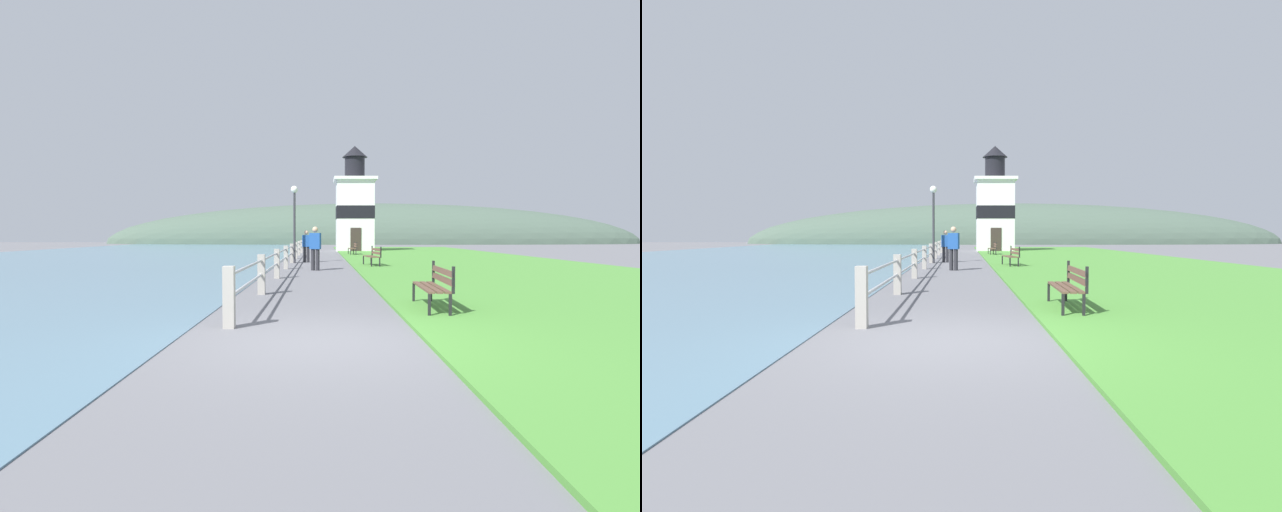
{
  "view_description": "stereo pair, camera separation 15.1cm",
  "coord_description": "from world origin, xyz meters",
  "views": [
    {
      "loc": [
        0.05,
        -6.97,
        1.53
      ],
      "look_at": [
        0.18,
        20.08,
        0.3
      ],
      "focal_mm": 28.0,
      "sensor_mm": 36.0,
      "label": 1
    },
    {
      "loc": [
        0.2,
        -6.97,
        1.53
      ],
      "look_at": [
        0.18,
        20.08,
        0.3
      ],
      "focal_mm": 28.0,
      "sensor_mm": 36.0,
      "label": 2
    }
  ],
  "objects": [
    {
      "name": "lamp_post",
      "position": [
        -1.27,
        18.65,
        2.74
      ],
      "size": [
        0.36,
        0.36,
        3.96
      ],
      "color": "#333338",
      "rests_on": "ground_plane"
    },
    {
      "name": "person_strolling",
      "position": [
        -0.15,
        13.55,
        0.98
      ],
      "size": [
        0.49,
        0.35,
        1.81
      ],
      "rotation": [
        0.0,
        0.0,
        1.29
      ],
      "color": "#28282D",
      "rests_on": "ground_plane"
    },
    {
      "name": "person_by_railing",
      "position": [
        -0.68,
        19.27,
        0.92
      ],
      "size": [
        0.43,
        0.26,
        1.69
      ],
      "rotation": [
        0.0,
        0.0,
        1.47
      ],
      "color": "#28282D",
      "rests_on": "ground_plane"
    },
    {
      "name": "park_bench_midway",
      "position": [
        2.49,
        15.88,
        0.54
      ],
      "size": [
        0.69,
        1.75,
        0.94
      ],
      "rotation": [
        0.0,
        0.0,
        3.27
      ],
      "color": "brown",
      "rests_on": "ground_plane"
    },
    {
      "name": "park_bench_near",
      "position": [
        2.31,
        2.81,
        0.54
      ],
      "size": [
        0.55,
        1.95,
        0.94
      ],
      "rotation": [
        0.0,
        0.0,
        3.1
      ],
      "color": "brown",
      "rests_on": "ground_plane"
    },
    {
      "name": "grass_verge",
      "position": [
        7.52,
        18.9,
        0.03
      ],
      "size": [
        12.0,
        56.69,
        0.06
      ],
      "color": "#4C8E38",
      "rests_on": "ground_plane"
    },
    {
      "name": "water_strip",
      "position": [
        -14.02,
        18.9,
        0.01
      ],
      "size": [
        24.0,
        90.7,
        0.01
      ],
      "color": "slate",
      "rests_on": "ground_plane"
    },
    {
      "name": "distant_hillside",
      "position": [
        8.0,
        67.79,
        0.0
      ],
      "size": [
        80.0,
        16.0,
        12.0
      ],
      "color": "#475B4C",
      "rests_on": "ground_plane"
    },
    {
      "name": "lighthouse",
      "position": [
        3.04,
        36.19,
        3.74
      ],
      "size": [
        3.61,
        3.61,
        9.04
      ],
      "color": "white",
      "rests_on": "ground_plane"
    },
    {
      "name": "park_bench_far",
      "position": [
        2.4,
        28.1,
        0.54
      ],
      "size": [
        0.54,
        1.73,
        0.94
      ],
      "rotation": [
        0.0,
        0.0,
        3.18
      ],
      "color": "brown",
      "rests_on": "ground_plane"
    },
    {
      "name": "ground_plane",
      "position": [
        0.0,
        0.0,
        0.0
      ],
      "size": [
        160.0,
        160.0,
        0.0
      ],
      "primitive_type": "plane",
      "color": "slate"
    },
    {
      "name": "seawall_railing",
      "position": [
        -1.42,
        16.56,
        0.58
      ],
      "size": [
        0.18,
        31.3,
        1.0
      ],
      "color": "#A8A399",
      "rests_on": "ground_plane"
    }
  ]
}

